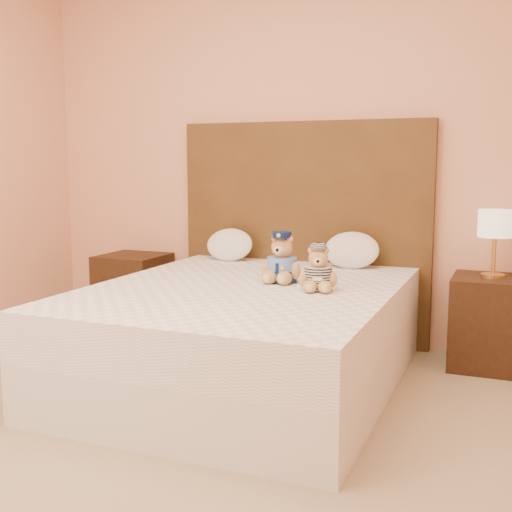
{
  "coord_description": "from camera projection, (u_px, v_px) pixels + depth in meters",
  "views": [
    {
      "loc": [
        1.36,
        -1.99,
        1.22
      ],
      "look_at": [
        -0.04,
        1.45,
        0.68
      ],
      "focal_mm": 45.0,
      "sensor_mm": 36.0,
      "label": 1
    }
  ],
  "objects": [
    {
      "name": "teddy_police",
      "position": [
        282.0,
        257.0,
        3.62
      ],
      "size": [
        0.25,
        0.24,
        0.29
      ],
      "primitive_type": null,
      "rotation": [
        0.0,
        0.0,
        -0.01
      ],
      "color": "#AC8743",
      "rests_on": "bed"
    },
    {
      "name": "nightstand_left",
      "position": [
        134.0,
        291.0,
        4.77
      ],
      "size": [
        0.45,
        0.45,
        0.55
      ],
      "primitive_type": "cube",
      "color": "#341C10",
      "rests_on": "ground"
    },
    {
      "name": "ground",
      "position": [
        126.0,
        477.0,
        2.51
      ],
      "size": [
        4.0,
        4.5,
        0.0
      ],
      "primitive_type": "cube",
      "color": "tan",
      "rests_on": "ground"
    },
    {
      "name": "nightstand_right",
      "position": [
        490.0,
        323.0,
        3.83
      ],
      "size": [
        0.45,
        0.45,
        0.55
      ],
      "primitive_type": "cube",
      "color": "#341C10",
      "rests_on": "ground"
    },
    {
      "name": "lamp",
      "position": [
        495.0,
        227.0,
        3.75
      ],
      "size": [
        0.2,
        0.2,
        0.4
      ],
      "color": "gold",
      "rests_on": "nightstand_right"
    },
    {
      "name": "pillow_left",
      "position": [
        229.0,
        243.0,
        4.45
      ],
      "size": [
        0.34,
        0.22,
        0.24
      ],
      "primitive_type": "ellipsoid",
      "color": "white",
      "rests_on": "bed"
    },
    {
      "name": "pillow_right",
      "position": [
        352.0,
        248.0,
        4.12
      ],
      "size": [
        0.36,
        0.23,
        0.25
      ],
      "primitive_type": "ellipsoid",
      "color": "white",
      "rests_on": "bed"
    },
    {
      "name": "room_walls",
      "position": [
        175.0,
        20.0,
        2.67
      ],
      "size": [
        4.04,
        4.52,
        2.72
      ],
      "color": "#E7A27E",
      "rests_on": "ground"
    },
    {
      "name": "bed",
      "position": [
        246.0,
        334.0,
        3.57
      ],
      "size": [
        1.6,
        2.0,
        0.55
      ],
      "color": "white",
      "rests_on": "ground"
    },
    {
      "name": "headboard",
      "position": [
        303.0,
        232.0,
        4.42
      ],
      "size": [
        1.75,
        0.08,
        1.5
      ],
      "primitive_type": "cube",
      "color": "#523718",
      "rests_on": "ground"
    },
    {
      "name": "teddy_prisoner",
      "position": [
        318.0,
        268.0,
        3.38
      ],
      "size": [
        0.26,
        0.25,
        0.24
      ],
      "primitive_type": null,
      "rotation": [
        0.0,
        0.0,
        0.25
      ],
      "color": "#AC8743",
      "rests_on": "bed"
    }
  ]
}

